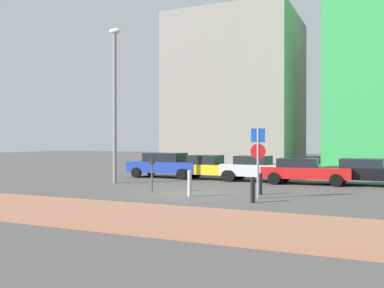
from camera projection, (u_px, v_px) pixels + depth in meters
ground_plane at (189, 192)px, 18.65m from camera, size 120.00×120.00×0.00m
sidewalk_brick at (102, 213)px, 12.85m from camera, size 40.00×3.89×0.14m
parked_car_blue at (166, 165)px, 26.26m from camera, size 4.58×2.08×1.53m
parked_car_yellow at (210, 167)px, 24.98m from camera, size 3.97×1.99×1.43m
parked_car_silver at (257, 168)px, 23.65m from camera, size 4.06×2.12×1.44m
parked_car_red at (304, 170)px, 22.27m from camera, size 4.61×2.23×1.35m
parked_car_black at (369, 171)px, 21.42m from camera, size 4.39×2.07×1.37m
parking_sign_post at (258, 154)px, 16.69m from camera, size 0.60×0.14×2.80m
parking_meter at (152, 170)px, 18.76m from camera, size 0.18×0.14×1.50m
street_lamp at (115, 94)px, 22.77m from camera, size 0.70×0.36×8.34m
traffic_bollard_near at (253, 190)px, 15.53m from camera, size 0.17×0.17×0.95m
traffic_bollard_mid at (260, 184)px, 17.90m from camera, size 0.15×0.15×0.90m
traffic_bollard_far at (190, 183)px, 17.27m from camera, size 0.17×0.17×1.07m
building_under_construction at (237, 90)px, 49.35m from camera, size 13.69×13.07×16.44m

